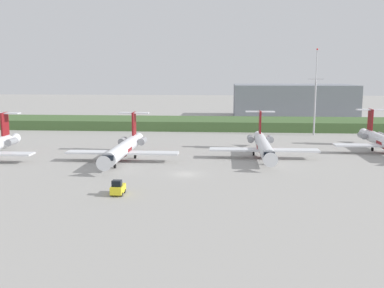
# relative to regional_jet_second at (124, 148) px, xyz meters

# --- Properties ---
(ground_plane) EXTENTS (500.00, 500.00, 0.00)m
(ground_plane) POSITION_rel_regional_jet_second_xyz_m (13.80, 17.94, -2.54)
(ground_plane) COLOR #9E9B96
(grass_berm) EXTENTS (320.00, 20.00, 2.99)m
(grass_berm) POSITION_rel_regional_jet_second_xyz_m (13.80, 54.76, -1.04)
(grass_berm) COLOR #426033
(grass_berm) RESTS_ON ground
(regional_jet_second) EXTENTS (22.81, 31.00, 9.00)m
(regional_jet_second) POSITION_rel_regional_jet_second_xyz_m (0.00, 0.00, 0.00)
(regional_jet_second) COLOR silver
(regional_jet_second) RESTS_ON ground
(regional_jet_third) EXTENTS (22.81, 31.00, 9.00)m
(regional_jet_third) POSITION_rel_regional_jet_second_xyz_m (28.88, 5.38, 0.00)
(regional_jet_third) COLOR silver
(regional_jet_third) RESTS_ON ground
(regional_jet_fourth) EXTENTS (22.81, 31.00, 9.00)m
(regional_jet_fourth) POSITION_rel_regional_jet_second_xyz_m (56.50, 12.89, 0.00)
(regional_jet_fourth) COLOR silver
(regional_jet_fourth) RESTS_ON ground
(antenna_mast) EXTENTS (4.40, 0.50, 24.55)m
(antenna_mast) POSITION_rel_regional_jet_second_xyz_m (46.21, 40.26, 7.63)
(antenna_mast) COLOR #B2B2B7
(antenna_mast) RESTS_ON ground
(distant_hangar) EXTENTS (46.46, 28.91, 13.11)m
(distant_hangar) POSITION_rel_regional_jet_second_xyz_m (47.53, 92.63, 4.02)
(distant_hangar) COLOR gray
(distant_hangar) RESTS_ON ground
(baggage_tug) EXTENTS (1.72, 3.20, 2.30)m
(baggage_tug) POSITION_rel_regional_jet_second_xyz_m (4.99, -26.20, -1.53)
(baggage_tug) COLOR yellow
(baggage_tug) RESTS_ON ground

